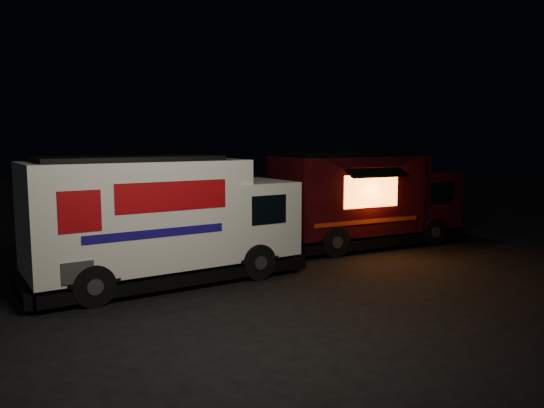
{
  "coord_description": "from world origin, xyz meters",
  "views": [
    {
      "loc": [
        -6.18,
        -11.01,
        3.48
      ],
      "look_at": [
        1.03,
        2.0,
        1.67
      ],
      "focal_mm": 35.0,
      "sensor_mm": 36.0,
      "label": 1
    }
  ],
  "objects": [
    {
      "name": "white_truck",
      "position": [
        -2.22,
        1.42,
        1.55
      ],
      "size": [
        6.98,
        2.77,
        3.1
      ],
      "primitive_type": null,
      "rotation": [
        0.0,
        0.0,
        0.07
      ],
      "color": "silver",
      "rests_on": "ground"
    },
    {
      "name": "ground",
      "position": [
        0.0,
        0.0,
        0.0
      ],
      "size": [
        80.0,
        80.0,
        0.0
      ],
      "primitive_type": "plane",
      "color": "black",
      "rests_on": "ground"
    },
    {
      "name": "red_truck",
      "position": [
        5.0,
        2.66,
        1.54
      ],
      "size": [
        6.69,
        2.67,
        3.07
      ],
      "primitive_type": null,
      "rotation": [
        0.0,
        0.0,
        -0.04
      ],
      "color": "#390A0E",
      "rests_on": "ground"
    }
  ]
}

